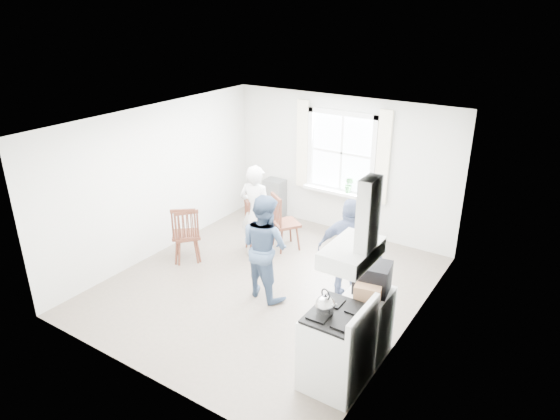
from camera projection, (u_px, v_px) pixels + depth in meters
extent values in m
cube|color=#75675A|center=(267.00, 285.00, 7.89)|extent=(4.62, 5.12, 0.02)
cube|color=beige|center=(342.00, 165.00, 9.33)|extent=(4.62, 0.04, 2.64)
cube|color=beige|center=(135.00, 283.00, 5.44)|extent=(4.62, 0.04, 2.64)
cube|color=beige|center=(157.00, 181.00, 8.53)|extent=(0.04, 5.12, 2.64)
cube|color=beige|center=(415.00, 247.00, 6.24)|extent=(0.04, 5.12, 2.64)
cube|color=white|center=(265.00, 121.00, 6.87)|extent=(4.62, 5.12, 0.02)
cube|color=white|center=(342.00, 153.00, 9.20)|extent=(1.20, 0.02, 1.40)
cube|color=white|center=(343.00, 113.00, 8.89)|extent=(1.38, 0.09, 0.09)
cube|color=white|center=(339.00, 191.00, 9.47)|extent=(1.38, 0.09, 0.09)
cube|color=white|center=(311.00, 148.00, 9.51)|extent=(0.09, 0.09, 1.58)
cube|color=white|center=(374.00, 159.00, 8.86)|extent=(0.09, 0.09, 1.58)
cube|color=white|center=(338.00, 192.00, 9.41)|extent=(1.38, 0.24, 0.06)
cube|color=white|center=(303.00, 144.00, 9.56)|extent=(0.24, 0.05, 1.70)
cube|color=white|center=(383.00, 158.00, 8.74)|extent=(0.24, 0.05, 1.70)
cube|color=white|center=(352.00, 253.00, 5.15)|extent=(0.45, 0.76, 0.18)
cube|color=white|center=(368.00, 214.00, 4.90)|extent=(0.14, 0.30, 0.76)
cube|color=slate|center=(275.00, 198.00, 10.24)|extent=(0.40, 0.30, 0.80)
cube|color=white|center=(336.00, 349.00, 5.71)|extent=(0.65, 0.76, 0.92)
cube|color=black|center=(338.00, 315.00, 5.52)|extent=(0.61, 0.72, 0.03)
cube|color=white|center=(363.00, 317.00, 5.34)|extent=(0.06, 0.76, 0.20)
cylinder|color=silver|center=(311.00, 322.00, 5.79)|extent=(0.02, 0.61, 0.02)
sphere|color=silver|center=(325.00, 305.00, 5.49)|extent=(0.22, 0.22, 0.22)
cylinder|color=silver|center=(325.00, 310.00, 5.52)|extent=(0.20, 0.20, 0.04)
torus|color=black|center=(326.00, 294.00, 5.44)|extent=(0.14, 0.06, 0.14)
cube|color=white|center=(367.00, 322.00, 6.21)|extent=(0.50, 0.55, 0.90)
cube|color=black|center=(372.00, 283.00, 6.01)|extent=(0.46, 0.43, 0.19)
cube|color=black|center=(373.00, 270.00, 5.94)|extent=(0.46, 0.43, 0.17)
cube|color=#AD7B53|center=(368.00, 292.00, 5.83)|extent=(0.34, 0.28, 0.20)
cube|color=#4C2418|center=(186.00, 235.00, 8.50)|extent=(0.60, 0.59, 0.05)
cube|color=#4C2418|center=(184.00, 224.00, 8.22)|extent=(0.36, 0.31, 0.56)
cylinder|color=#4C2418|center=(187.00, 247.00, 8.59)|extent=(0.04, 0.04, 0.44)
cube|color=#4C2418|center=(258.00, 227.00, 8.76)|extent=(0.61, 0.61, 0.05)
cube|color=#4C2418|center=(247.00, 213.00, 8.61)|extent=(0.35, 0.33, 0.57)
cylinder|color=#4C2418|center=(258.00, 240.00, 8.86)|extent=(0.04, 0.04, 0.45)
cube|color=#4C2418|center=(187.00, 236.00, 8.49)|extent=(0.57, 0.58, 0.05)
cube|color=#4C2418|center=(187.00, 226.00, 8.23)|extent=(0.30, 0.35, 0.54)
cylinder|color=#4C2418|center=(188.00, 248.00, 8.58)|extent=(0.04, 0.04, 0.43)
imported|color=silver|center=(256.00, 212.00, 8.45)|extent=(0.66, 0.66, 1.67)
imported|color=#3F5575|center=(265.00, 247.00, 7.33)|extent=(0.93, 0.93, 1.62)
imported|color=navy|center=(349.00, 252.00, 7.15)|extent=(1.10, 1.10, 1.63)
imported|color=#377D3B|center=(349.00, 185.00, 9.20)|extent=(0.19, 0.19, 0.31)
cube|color=#4C2418|center=(286.00, 224.00, 8.89)|extent=(0.61, 0.60, 0.05)
cube|color=#4C2418|center=(276.00, 210.00, 8.71)|extent=(0.39, 0.29, 0.57)
cylinder|color=#4C2418|center=(286.00, 236.00, 8.98)|extent=(0.04, 0.04, 0.46)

